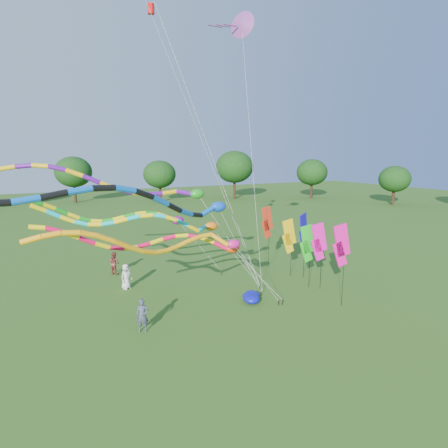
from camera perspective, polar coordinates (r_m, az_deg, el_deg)
name	(u,v)px	position (r m, az deg, el deg)	size (l,w,h in m)	color
ground	(263,331)	(19.21, 6.01, -15.97)	(160.00, 160.00, 0.00)	#295416
tree_ring	(433,230)	(17.65, 29.28, -0.78)	(120.97, 117.27, 9.72)	#382314
tube_kite_red	(166,243)	(19.05, -8.85, -2.82)	(12.41, 1.64, 6.09)	black
tube_kite_orange	(172,243)	(17.11, -7.98, -2.85)	(12.40, 2.13, 6.34)	black
tube_kite_purple	(116,184)	(22.37, -16.10, 5.90)	(15.41, 4.85, 8.72)	black
tube_kite_blue	(144,203)	(15.75, -12.05, 3.10)	(14.77, 5.36, 8.17)	black
tube_kite_cyan	(154,222)	(20.60, -10.64, 0.26)	(12.42, 1.47, 6.67)	black
tube_kite_green	(128,216)	(23.69, -14.46, 1.16)	(12.24, 1.05, 6.68)	black
delta_kite_high_c	(242,24)	(25.62, 2.69, 28.14)	(3.29, 3.99, 17.22)	black
banner_pole_magenta_b	(319,242)	(24.37, 14.22, -2.67)	(1.14, 0.38, 4.38)	black
banner_pole_blue_b	(303,231)	(26.19, 11.99, -1.04)	(1.10, 0.54, 4.66)	black
banner_pole_red	(267,222)	(28.14, 6.57, 0.23)	(1.16, 0.27, 4.82)	black
banner_pole_orange	(289,236)	(26.61, 9.85, -1.85)	(1.16, 0.18, 4.17)	black
banner_pole_magenta_a	(341,245)	(21.83, 17.42, -3.14)	(1.15, 0.32, 4.84)	black
banner_pole_green	(307,244)	(24.45, 12.56, -2.92)	(1.16, 0.24, 4.23)	black
blue_nylon_heap	(255,294)	(23.22, 4.68, -10.57)	(1.25, 1.38, 0.45)	#0C11A8
person_a	(126,276)	(25.13, -14.69, -7.74)	(0.80, 0.52, 1.64)	silver
person_b	(142,316)	(19.15, -12.33, -13.47)	(0.62, 0.40, 1.69)	#393F50
person_c	(114,263)	(28.36, -16.38, -5.71)	(0.80, 0.63, 1.65)	brown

